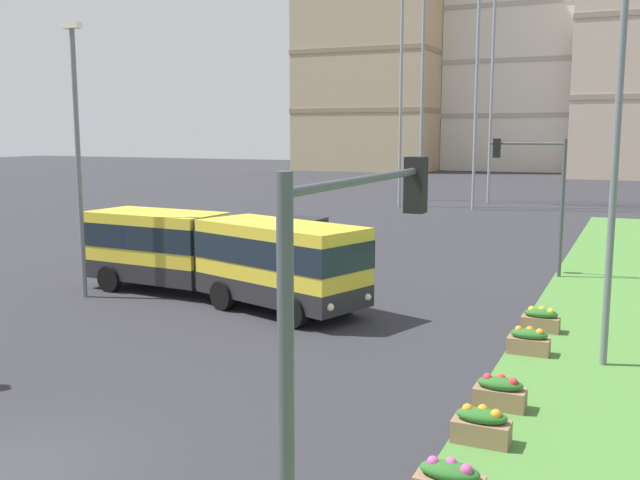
{
  "coord_description": "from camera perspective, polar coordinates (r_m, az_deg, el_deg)",
  "views": [
    {
      "loc": [
        10.05,
        -8.81,
        6.03
      ],
      "look_at": [
        -0.36,
        14.38,
        2.2
      ],
      "focal_mm": 40.42,
      "sensor_mm": 36.0,
      "label": 1
    }
  ],
  "objects": [
    {
      "name": "ground_plane",
      "position": [
        14.66,
        -23.29,
        -16.46
      ],
      "size": [
        260.0,
        260.0,
        0.0
      ],
      "primitive_type": "plane",
      "color": "#2D2D33"
    },
    {
      "name": "car_white_van",
      "position": [
        37.69,
        -1.34,
        0.52
      ],
      "size": [
        4.45,
        2.12,
        1.58
      ],
      "color": "silver",
      "rests_on": "ground"
    },
    {
      "name": "flower_planter_4",
      "position": [
        22.79,
        17.07,
        -6.05
      ],
      "size": [
        1.1,
        0.56,
        0.74
      ],
      "color": "#937051",
      "rests_on": "grass_median"
    },
    {
      "name": "apartment_tower_westcentre",
      "position": [
        122.4,
        15.66,
        14.96
      ],
      "size": [
        21.11,
        17.27,
        40.54
      ],
      "color": "silver",
      "rests_on": "ground"
    },
    {
      "name": "streetlight_median",
      "position": [
        19.35,
        22.35,
        6.08
      ],
      "size": [
        0.7,
        0.28,
        9.92
      ],
      "color": "slate",
      "rests_on": "ground"
    },
    {
      "name": "flower_planter_2",
      "position": [
        16.45,
        14.06,
        -11.62
      ],
      "size": [
        1.1,
        0.56,
        0.74
      ],
      "color": "#937051",
      "rests_on": "grass_median"
    },
    {
      "name": "traffic_light_far_right",
      "position": [
        31.13,
        16.88,
        4.33
      ],
      "size": [
        3.11,
        0.28,
        5.75
      ],
      "color": "#474C51",
      "rests_on": "ground"
    },
    {
      "name": "streetlight_left",
      "position": [
        27.37,
        -18.62,
        6.69
      ],
      "size": [
        0.7,
        0.28,
        9.8
      ],
      "color": "slate",
      "rests_on": "ground"
    },
    {
      "name": "flower_planter_3",
      "position": [
        20.45,
        16.2,
        -7.69
      ],
      "size": [
        1.1,
        0.56,
        0.74
      ],
      "color": "#937051",
      "rests_on": "grass_median"
    },
    {
      "name": "traffic_light_near_right",
      "position": [
        8.18,
        2.17,
        -6.02
      ],
      "size": [
        0.28,
        4.5,
        5.68
      ],
      "color": "#474C51",
      "rests_on": "ground"
    },
    {
      "name": "flower_planter_1",
      "position": [
        14.66,
        12.65,
        -14.13
      ],
      "size": [
        1.1,
        0.56,
        0.74
      ],
      "color": "#937051",
      "rests_on": "grass_median"
    },
    {
      "name": "articulated_bus",
      "position": [
        26.1,
        -7.94,
        -1.17
      ],
      "size": [
        11.91,
        4.79,
        3.0
      ],
      "color": "yellow",
      "rests_on": "ground"
    }
  ]
}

